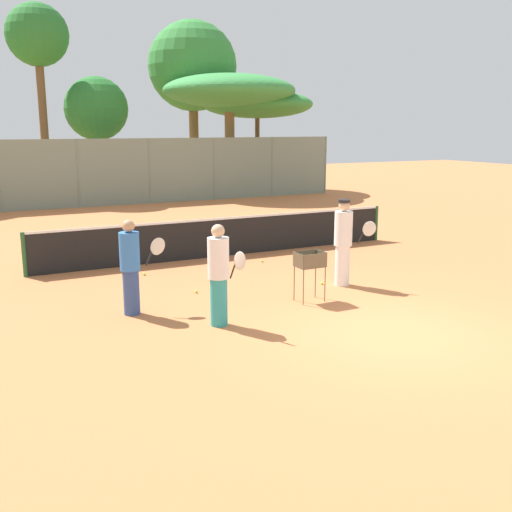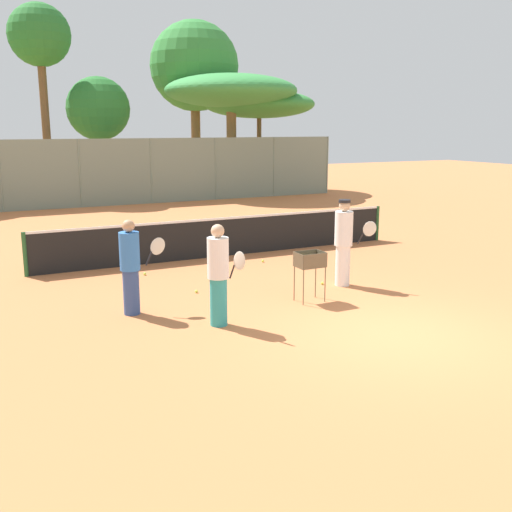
{
  "view_description": "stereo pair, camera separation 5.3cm",
  "coord_description": "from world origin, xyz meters",
  "px_view_note": "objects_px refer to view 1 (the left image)",
  "views": [
    {
      "loc": [
        -6.5,
        -7.59,
        3.49
      ],
      "look_at": [
        -1.32,
        2.62,
        1.0
      ],
      "focal_mm": 42.0,
      "sensor_mm": 36.0,
      "label": 1
    },
    {
      "loc": [
        -6.45,
        -7.61,
        3.49
      ],
      "look_at": [
        -1.32,
        2.62,
        1.0
      ],
      "focal_mm": 42.0,
      "sensor_mm": 36.0,
      "label": 2
    }
  ],
  "objects_px": {
    "player_red_cap": "(219,274)",
    "player_yellow_shirt": "(343,241)",
    "player_white_outfit": "(131,266)",
    "parked_car": "(131,185)",
    "ball_cart": "(310,263)",
    "tennis_net": "(225,236)"
  },
  "relations": [
    {
      "from": "player_red_cap",
      "to": "ball_cart",
      "type": "bearing_deg",
      "value": 86.72
    },
    {
      "from": "player_white_outfit",
      "to": "player_yellow_shirt",
      "type": "distance_m",
      "value": 4.77
    },
    {
      "from": "player_white_outfit",
      "to": "parked_car",
      "type": "height_order",
      "value": "player_white_outfit"
    },
    {
      "from": "player_white_outfit",
      "to": "player_yellow_shirt",
      "type": "height_order",
      "value": "player_yellow_shirt"
    },
    {
      "from": "player_white_outfit",
      "to": "player_red_cap",
      "type": "xyz_separation_m",
      "value": [
        1.21,
        -1.34,
        0.01
      ]
    },
    {
      "from": "player_yellow_shirt",
      "to": "ball_cart",
      "type": "distance_m",
      "value": 1.51
    },
    {
      "from": "player_yellow_shirt",
      "to": "parked_car",
      "type": "height_order",
      "value": "player_yellow_shirt"
    },
    {
      "from": "player_red_cap",
      "to": "player_yellow_shirt",
      "type": "distance_m",
      "value": 3.78
    },
    {
      "from": "player_yellow_shirt",
      "to": "player_white_outfit",
      "type": "bearing_deg",
      "value": -132.43
    },
    {
      "from": "ball_cart",
      "to": "player_white_outfit",
      "type": "bearing_deg",
      "value": 167.36
    },
    {
      "from": "player_white_outfit",
      "to": "parked_car",
      "type": "bearing_deg",
      "value": 72.47
    },
    {
      "from": "ball_cart",
      "to": "parked_car",
      "type": "xyz_separation_m",
      "value": [
        1.48,
        18.76,
        -0.12
      ]
    },
    {
      "from": "player_yellow_shirt",
      "to": "ball_cart",
      "type": "height_order",
      "value": "player_yellow_shirt"
    },
    {
      "from": "player_red_cap",
      "to": "parked_car",
      "type": "xyz_separation_m",
      "value": [
        3.73,
        19.33,
        -0.28
      ]
    },
    {
      "from": "tennis_net",
      "to": "ball_cart",
      "type": "distance_m",
      "value": 4.74
    },
    {
      "from": "player_white_outfit",
      "to": "ball_cart",
      "type": "distance_m",
      "value": 3.55
    },
    {
      "from": "player_yellow_shirt",
      "to": "player_red_cap",
      "type": "bearing_deg",
      "value": -111.83
    },
    {
      "from": "tennis_net",
      "to": "ball_cart",
      "type": "height_order",
      "value": "tennis_net"
    },
    {
      "from": "player_red_cap",
      "to": "tennis_net",
      "type": "bearing_deg",
      "value": 137.6
    },
    {
      "from": "ball_cart",
      "to": "parked_car",
      "type": "bearing_deg",
      "value": 85.48
    },
    {
      "from": "player_yellow_shirt",
      "to": "parked_car",
      "type": "distance_m",
      "value": 18.04
    },
    {
      "from": "parked_car",
      "to": "player_red_cap",
      "type": "bearing_deg",
      "value": -100.93
    }
  ]
}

